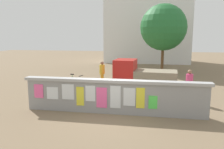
% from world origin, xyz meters
% --- Properties ---
extents(ground, '(60.00, 60.00, 0.00)m').
position_xyz_m(ground, '(0.00, 8.00, 0.00)').
color(ground, '#7A664C').
extents(poster_wall, '(7.81, 0.42, 1.45)m').
position_xyz_m(poster_wall, '(-0.01, -0.00, 0.75)').
color(poster_wall, gray).
rests_on(poster_wall, ground).
extents(auto_rickshaw_truck, '(3.71, 1.80, 1.85)m').
position_xyz_m(auto_rickshaw_truck, '(0.97, 4.20, 0.90)').
color(auto_rickshaw_truck, black).
rests_on(auto_rickshaw_truck, ground).
extents(motorcycle, '(1.90, 0.56, 0.87)m').
position_xyz_m(motorcycle, '(-1.69, 2.06, 0.46)').
color(motorcycle, black).
rests_on(motorcycle, ground).
extents(bicycle_near, '(1.67, 0.54, 0.95)m').
position_xyz_m(bicycle_near, '(-3.08, 3.85, 0.36)').
color(bicycle_near, black).
rests_on(bicycle_near, ground).
extents(bicycle_far, '(1.71, 0.44, 0.95)m').
position_xyz_m(bicycle_far, '(1.14, 1.02, 0.36)').
color(bicycle_far, black).
rests_on(bicycle_far, ground).
extents(person_walking, '(0.44, 0.44, 1.62)m').
position_xyz_m(person_walking, '(3.37, 2.30, 0.99)').
color(person_walking, '#3F994C').
rests_on(person_walking, ground).
extents(person_bystander, '(0.43, 0.43, 1.62)m').
position_xyz_m(person_bystander, '(-1.62, 5.04, 0.99)').
color(person_bystander, yellow).
rests_on(person_bystander, ground).
extents(tree_roadside, '(4.11, 4.11, 6.02)m').
position_xyz_m(tree_roadside, '(2.44, 11.93, 3.96)').
color(tree_roadside, brown).
rests_on(tree_roadside, ground).
extents(building_background, '(10.27, 5.20, 9.05)m').
position_xyz_m(building_background, '(0.82, 19.66, 4.55)').
color(building_background, white).
rests_on(building_background, ground).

